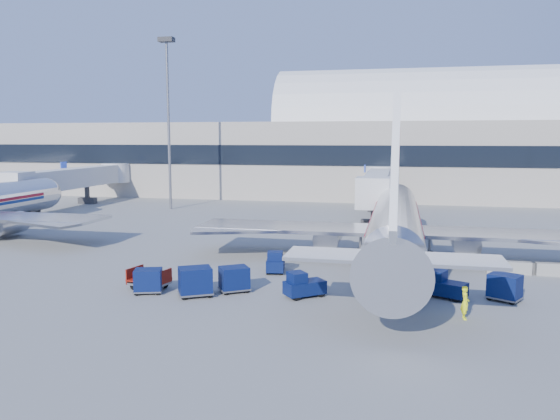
% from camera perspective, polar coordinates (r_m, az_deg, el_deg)
% --- Properties ---
extents(ground, '(260.00, 260.00, 0.00)m').
position_cam_1_polar(ground, '(40.99, -2.42, -6.00)').
color(ground, gray).
rests_on(ground, ground).
extents(terminal, '(170.00, 28.15, 21.00)m').
position_cam_1_polar(terminal, '(97.45, -1.79, 6.34)').
color(terminal, '#B2AA9E').
rests_on(terminal, ground).
extents(airliner_main, '(32.00, 37.26, 12.07)m').
position_cam_1_polar(airliner_main, '(43.54, 11.95, -1.43)').
color(airliner_main, silver).
rests_on(airliner_main, ground).
extents(jetbridge_near, '(4.40, 27.50, 6.25)m').
position_cam_1_polar(jetbridge_near, '(69.60, 10.19, 2.76)').
color(jetbridge_near, silver).
rests_on(jetbridge_near, ground).
extents(jetbridge_mid, '(4.40, 27.50, 6.25)m').
position_cam_1_polar(jetbridge_mid, '(82.63, -20.38, 3.15)').
color(jetbridge_mid, silver).
rests_on(jetbridge_mid, ground).
extents(mast_west, '(2.00, 1.20, 22.60)m').
position_cam_1_polar(mast_west, '(75.06, -11.63, 11.37)').
color(mast_west, slate).
rests_on(mast_west, ground).
extents(barrier_near, '(3.00, 0.55, 0.90)m').
position_cam_1_polar(barrier_near, '(42.26, 22.78, -5.56)').
color(barrier_near, '#9E9E96').
rests_on(barrier_near, ground).
extents(barrier_mid, '(3.00, 0.55, 0.90)m').
position_cam_1_polar(barrier_mid, '(43.00, 27.13, -5.59)').
color(barrier_mid, '#9E9E96').
rests_on(barrier_mid, ground).
extents(tug_lead, '(2.67, 2.46, 1.59)m').
position_cam_1_polar(tug_lead, '(33.43, 2.44, -7.86)').
color(tug_lead, '#091546').
rests_on(tug_lead, ground).
extents(tug_right, '(2.77, 2.19, 1.62)m').
position_cam_1_polar(tug_right, '(34.78, 16.73, -7.55)').
color(tug_right, '#091546').
rests_on(tug_right, ground).
extents(tug_left, '(1.59, 2.60, 1.59)m').
position_cam_1_polar(tug_left, '(39.39, -0.49, -5.47)').
color(tug_left, '#091546').
rests_on(tug_left, ground).
extents(cart_train_a, '(2.28, 2.15, 1.60)m').
position_cam_1_polar(cart_train_a, '(34.55, -4.80, -7.15)').
color(cart_train_a, '#091546').
rests_on(cart_train_a, ground).
extents(cart_train_b, '(2.52, 2.34, 1.79)m').
position_cam_1_polar(cart_train_b, '(33.87, -8.84, -7.34)').
color(cart_train_b, '#091546').
rests_on(cart_train_b, ground).
extents(cart_train_c, '(2.04, 1.78, 1.52)m').
position_cam_1_polar(cart_train_c, '(35.13, -13.60, -7.16)').
color(cart_train_c, '#091546').
rests_on(cart_train_c, ground).
extents(cart_solo_near, '(2.24, 1.98, 1.65)m').
position_cam_1_polar(cart_solo_near, '(31.81, 10.65, -8.50)').
color(cart_solo_near, '#091546').
rests_on(cart_solo_near, ground).
extents(cart_solo_far, '(2.26, 2.10, 1.59)m').
position_cam_1_polar(cart_solo_far, '(35.25, 22.43, -7.41)').
color(cart_solo_far, '#091546').
rests_on(cart_solo_far, ground).
extents(cart_open_red, '(2.74, 2.22, 0.65)m').
position_cam_1_polar(cart_open_red, '(36.18, -13.46, -7.30)').
color(cart_open_red, slate).
rests_on(cart_open_red, ground).
extents(ramp_worker, '(0.50, 0.70, 1.80)m').
position_cam_1_polar(ramp_worker, '(31.05, 18.77, -9.14)').
color(ramp_worker, '#D9EB18').
rests_on(ramp_worker, ground).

